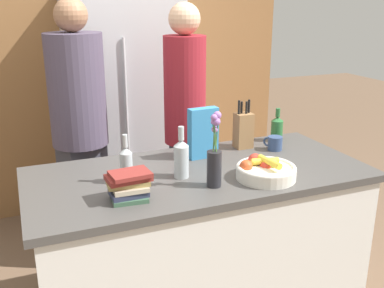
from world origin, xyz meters
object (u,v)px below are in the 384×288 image
(book_stack, at_px, (129,185))
(bottle_wine, at_px, (126,164))
(refrigerator, at_px, (125,110))
(person_in_blue, at_px, (185,118))
(fruit_bowl, at_px, (265,170))
(bottle_vinegar, at_px, (277,128))
(knife_block, at_px, (243,130))
(bottle_oil, at_px, (181,157))
(person_at_sink, at_px, (79,123))
(cereal_box, at_px, (203,133))
(coffee_mug, at_px, (275,143))
(flower_vase, at_px, (214,160))

(book_stack, height_order, bottle_wine, bottle_wine)
(refrigerator, xyz_separation_m, person_in_blue, (0.23, -0.77, 0.10))
(fruit_bowl, distance_m, bottle_vinegar, 0.66)
(knife_block, distance_m, bottle_oil, 0.61)
(bottle_oil, bearing_deg, book_stack, -153.35)
(person_at_sink, bearing_deg, person_in_blue, -39.20)
(fruit_bowl, height_order, cereal_box, cereal_box)
(knife_block, relative_size, bottle_wine, 1.20)
(book_stack, bearing_deg, refrigerator, 76.71)
(bottle_oil, height_order, person_at_sink, person_at_sink)
(book_stack, bearing_deg, person_at_sink, 93.10)
(refrigerator, bearing_deg, fruit_bowl, -79.49)
(coffee_mug, bearing_deg, person_in_blue, 124.44)
(refrigerator, relative_size, knife_block, 6.21)
(cereal_box, bearing_deg, person_in_blue, 80.57)
(book_stack, distance_m, person_at_sink, 1.08)
(bottle_wine, bearing_deg, refrigerator, 76.39)
(knife_block, height_order, bottle_oil, knife_block)
(person_at_sink, bearing_deg, cereal_box, -73.40)
(flower_vase, height_order, cereal_box, flower_vase)
(flower_vase, height_order, bottle_vinegar, flower_vase)
(coffee_mug, bearing_deg, knife_block, 144.51)
(person_in_blue, bearing_deg, bottle_oil, -94.13)
(knife_block, xyz_separation_m, bottle_vinegar, (0.27, 0.04, -0.03))
(flower_vase, relative_size, bottle_vinegar, 1.76)
(knife_block, distance_m, bottle_vinegar, 0.27)
(refrigerator, height_order, bottle_oil, refrigerator)
(refrigerator, distance_m, flower_vase, 1.69)
(book_stack, distance_m, bottle_wine, 0.20)
(fruit_bowl, bearing_deg, flower_vase, 179.40)
(refrigerator, relative_size, person_in_blue, 1.05)
(coffee_mug, relative_size, book_stack, 0.54)
(knife_block, xyz_separation_m, coffee_mug, (0.16, -0.11, -0.07))
(flower_vase, bearing_deg, coffee_mug, 32.72)
(flower_vase, height_order, person_in_blue, person_in_blue)
(knife_block, height_order, person_at_sink, person_at_sink)
(bottle_vinegar, xyz_separation_m, bottle_wine, (-1.07, -0.32, 0.01))
(bottle_oil, bearing_deg, flower_vase, -57.84)
(book_stack, distance_m, bottle_oil, 0.36)
(book_stack, xyz_separation_m, bottle_wine, (0.04, 0.19, 0.03))
(refrigerator, xyz_separation_m, fruit_bowl, (0.31, -1.69, 0.03))
(bottle_oil, height_order, person_in_blue, person_in_blue)
(cereal_box, xyz_separation_m, bottle_oil, (-0.22, -0.24, -0.04))
(person_at_sink, bearing_deg, bottle_oil, -92.33)
(refrigerator, height_order, book_stack, refrigerator)
(flower_vase, distance_m, bottle_wine, 0.44)
(bottle_oil, height_order, bottle_vinegar, bottle_oil)
(book_stack, bearing_deg, bottle_vinegar, 24.81)
(book_stack, distance_m, bottle_vinegar, 1.22)
(coffee_mug, distance_m, bottle_vinegar, 0.20)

